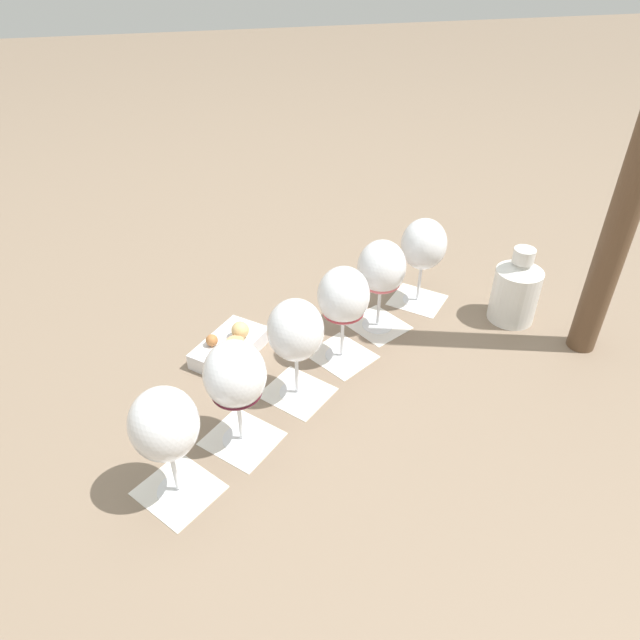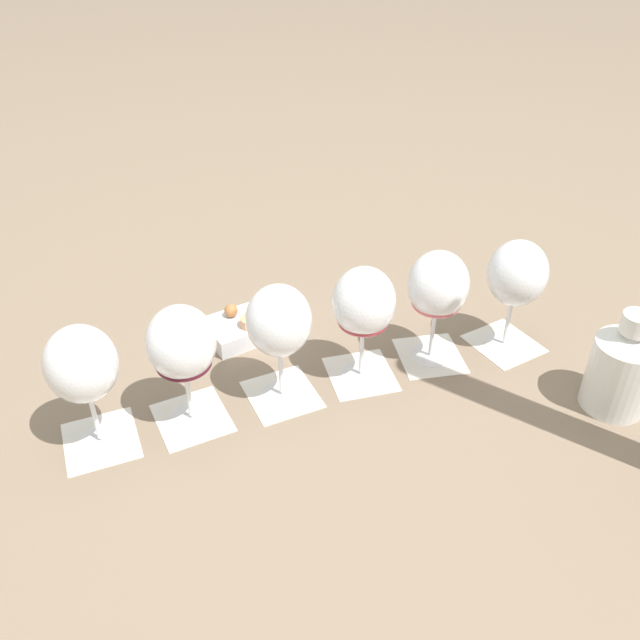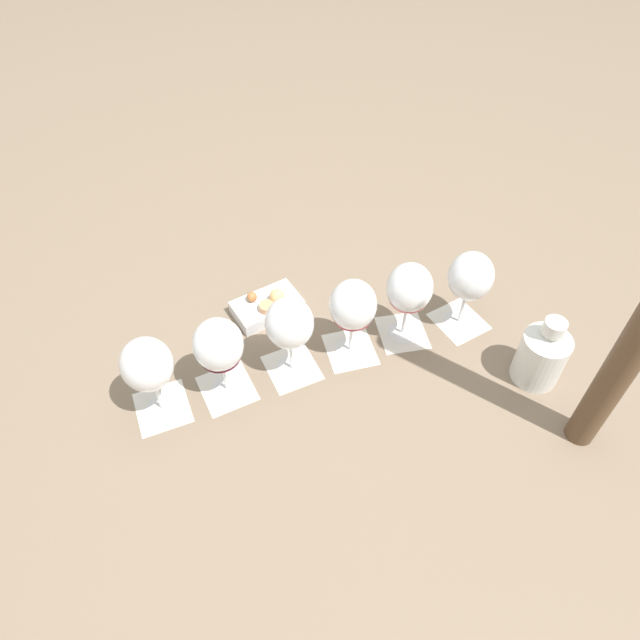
{
  "view_description": "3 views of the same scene",
  "coord_description": "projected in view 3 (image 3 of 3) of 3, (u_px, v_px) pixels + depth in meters",
  "views": [
    {
      "loc": [
        0.8,
        -0.19,
        0.73
      ],
      "look_at": [
        -0.0,
        0.0,
        0.13
      ],
      "focal_mm": 32.0,
      "sensor_mm": 36.0,
      "label": 1
    },
    {
      "loc": [
        0.8,
        0.24,
        0.72
      ],
      "look_at": [
        -0.0,
        0.0,
        0.13
      ],
      "focal_mm": 38.0,
      "sensor_mm": 36.0,
      "label": 2
    },
    {
      "loc": [
        0.74,
        0.22,
        0.98
      ],
      "look_at": [
        -0.0,
        0.0,
        0.13
      ],
      "focal_mm": 32.0,
      "sensor_mm": 36.0,
      "label": 3
    }
  ],
  "objects": [
    {
      "name": "wine_glass_3",
      "position": [
        289.0,
        326.0,
        1.13
      ],
      "size": [
        0.1,
        0.1,
        0.2
      ],
      "color": "white",
      "rests_on": "tasting_card_3"
    },
    {
      "name": "tasting_card_1",
      "position": [
        402.0,
        332.0,
        1.3
      ],
      "size": [
        0.15,
        0.14,
        0.0
      ],
      "color": "silver",
      "rests_on": "ground_plane"
    },
    {
      "name": "wine_glass_4",
      "position": [
        219.0,
        347.0,
        1.1
      ],
      "size": [
        0.1,
        0.1,
        0.2
      ],
      "color": "white",
      "rests_on": "tasting_card_4"
    },
    {
      "name": "wine_glass_2",
      "position": [
        353.0,
        307.0,
        1.17
      ],
      "size": [
        0.1,
        0.1,
        0.2
      ],
      "color": "white",
      "rests_on": "tasting_card_2"
    },
    {
      "name": "tasting_card_5",
      "position": [
        163.0,
        408.0,
        1.16
      ],
      "size": [
        0.15,
        0.15,
        0.0
      ],
      "color": "silver",
      "rests_on": "ground_plane"
    },
    {
      "name": "snack_dish",
      "position": [
        268.0,
        306.0,
        1.33
      ],
      "size": [
        0.18,
        0.17,
        0.07
      ],
      "color": "silver",
      "rests_on": "ground_plane"
    },
    {
      "name": "tasting_card_2",
      "position": [
        350.0,
        349.0,
        1.27
      ],
      "size": [
        0.15,
        0.15,
        0.0
      ],
      "color": "silver",
      "rests_on": "ground_plane"
    },
    {
      "name": "wine_glass_5",
      "position": [
        148.0,
        367.0,
        1.06
      ],
      "size": [
        0.1,
        0.1,
        0.2
      ],
      "color": "white",
      "rests_on": "tasting_card_5"
    },
    {
      "name": "wine_glass_1",
      "position": [
        409.0,
        290.0,
        1.2
      ],
      "size": [
        0.1,
        0.1,
        0.2
      ],
      "color": "white",
      "rests_on": "tasting_card_1"
    },
    {
      "name": "tasting_card_3",
      "position": [
        292.0,
        368.0,
        1.23
      ],
      "size": [
        0.15,
        0.15,
        0.0
      ],
      "color": "silver",
      "rests_on": "ground_plane"
    },
    {
      "name": "tasting_card_4",
      "position": [
        227.0,
        388.0,
        1.2
      ],
      "size": [
        0.15,
        0.15,
        0.0
      ],
      "color": "silver",
      "rests_on": "ground_plane"
    },
    {
      "name": "ceramic_vase",
      "position": [
        542.0,
        354.0,
        1.17
      ],
      "size": [
        0.1,
        0.1,
        0.17
      ],
      "color": "white",
      "rests_on": "ground_plane"
    },
    {
      "name": "tasting_card_0",
      "position": [
        459.0,
        321.0,
        1.32
      ],
      "size": [
        0.15,
        0.15,
        0.0
      ],
      "color": "silver",
      "rests_on": "ground_plane"
    },
    {
      "name": "ground_plane",
      "position": [
        318.0,
        360.0,
        1.25
      ],
      "size": [
        8.0,
        8.0,
        0.0
      ],
      "primitive_type": "plane",
      "color": "#7F6B56"
    },
    {
      "name": "wine_glass_0",
      "position": [
        470.0,
        279.0,
        1.22
      ],
      "size": [
        0.1,
        0.1,
        0.2
      ],
      "color": "white",
      "rests_on": "tasting_card_0"
    }
  ]
}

